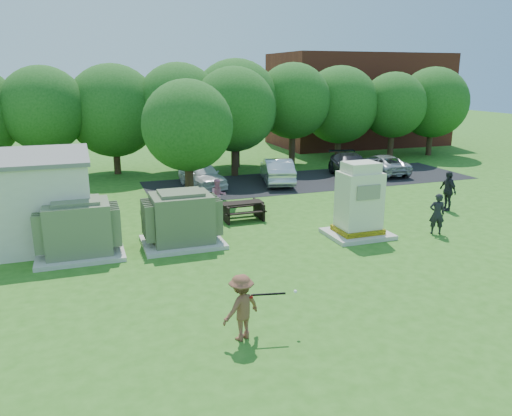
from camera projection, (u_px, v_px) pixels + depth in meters
name	position (u px, v px, depth m)	size (l,w,h in m)	color
ground	(298.00, 278.00, 15.88)	(120.00, 120.00, 0.00)	#2D6619
brick_building	(358.00, 100.00, 45.21)	(15.00, 8.00, 8.00)	maroon
parking_strip	(312.00, 180.00, 30.42)	(20.00, 6.00, 0.01)	#232326
transformer_left	(78.00, 230.00, 17.63)	(3.00, 2.40, 2.07)	beige
transformer_right	(182.00, 220.00, 18.82)	(3.00, 2.40, 2.07)	beige
generator_cabinet	(359.00, 204.00, 19.69)	(2.46, 2.01, 2.99)	beige
picnic_table	(242.00, 209.00, 22.15)	(1.86, 1.40, 0.80)	black
batter	(241.00, 307.00, 12.06)	(1.08, 0.62, 1.68)	brown
person_by_generator	(437.00, 214.00, 20.07)	(0.61, 0.40, 1.68)	black
person_at_picnic	(218.00, 196.00, 23.32)	(0.76, 0.59, 1.57)	pink
person_walking_right	(448.00, 191.00, 23.55)	(1.11, 0.46, 1.89)	#26272C
car_white	(202.00, 175.00, 28.44)	(1.68, 4.18, 1.42)	silver
car_silver_a	(277.00, 171.00, 29.46)	(1.58, 4.53, 1.49)	silver
car_dark	(351.00, 166.00, 31.04)	(2.03, 4.99, 1.45)	black
car_silver_b	(381.00, 164.00, 32.25)	(2.07, 4.50, 1.25)	#A5A5A9
batting_equipment	(269.00, 294.00, 12.18)	(1.41, 0.24, 0.13)	black
tree_row	(206.00, 108.00, 32.19)	(41.30, 13.30, 7.30)	#47301E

